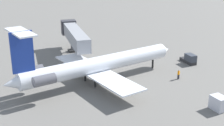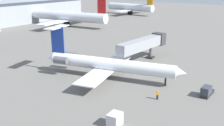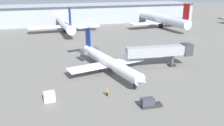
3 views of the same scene
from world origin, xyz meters
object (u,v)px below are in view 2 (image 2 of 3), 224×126
Objects in this scene: jet_bridge at (145,43)px; parked_airliner_east_end at (130,7)px; ground_crew_marshaller at (157,95)px; cargo_container_uld at (115,120)px; baggage_tug_lead at (207,92)px; parked_airliner_east_mid at (67,16)px; regional_jet at (106,64)px.

parked_airliner_east_end is (83.92, 53.99, -0.15)m from jet_bridge.
ground_crew_marshaller is 0.05× the size of parked_airliner_east_end.
parked_airliner_east_end is at bearing 29.71° from cargo_container_uld.
jet_bridge is at bearing 33.27° from ground_crew_marshaller.
baggage_tug_lead is at bearing -23.93° from cargo_container_uld.
ground_crew_marshaller is at bearing -6.09° from cargo_container_uld.
jet_bridge is 0.45× the size of parked_airliner_east_mid.
jet_bridge is 0.58× the size of parked_airliner_east_end.
parked_airliner_east_end reaches higher than regional_jet.
parked_airliner_east_mid is at bearing 50.48° from regional_jet.
parked_airliner_east_end is at bearing 28.04° from regional_jet.
parked_airliner_east_mid is at bearing 60.45° from baggage_tug_lead.
ground_crew_marshaller is 123.34m from parked_airliner_east_end.
ground_crew_marshaller is at bearing -125.55° from parked_airliner_east_mid.
parked_airliner_east_mid reaches higher than regional_jet.
parked_airliner_east_end is at bearing 32.76° from jet_bridge.
cargo_container_uld is at bearing -140.71° from regional_jet.
ground_crew_marshaller is at bearing 133.38° from baggage_tug_lead.
cargo_container_uld is at bearing -131.95° from parked_airliner_east_mid.
jet_bridge is 4.64× the size of baggage_tug_lead.
cargo_container_uld is 0.07× the size of parked_airliner_east_end.
parked_airliner_east_mid is at bearing 178.40° from parked_airliner_east_end.
ground_crew_marshaller is at bearing -147.15° from parked_airliner_east_end.
regional_jet is 70.90m from parked_airliner_east_mid.
regional_jet is 18.46× the size of ground_crew_marshaller.
jet_bridge reaches higher than baggage_tug_lead.
parked_airliner_east_mid is (48.89, 68.41, 3.63)m from ground_crew_marshaller.
baggage_tug_lead is 122.00m from parked_airliner_east_end.
parked_airliner_east_mid reaches higher than jet_bridge.
jet_bridge is 33.46m from cargo_container_uld.
jet_bridge is 23.98m from baggage_tug_lead.
regional_jet reaches higher than baggage_tug_lead.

